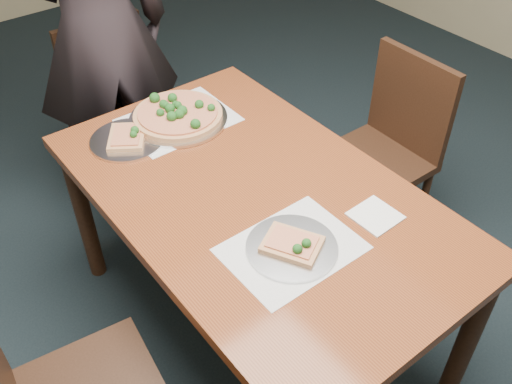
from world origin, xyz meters
TOP-DOWN VIEW (x-y plane):
  - dining_table at (0.06, 0.35)m, footprint 0.90×1.50m
  - chair_far at (0.09, 1.48)m, footprint 0.43×0.43m
  - chair_right at (0.89, 0.46)m, footprint 0.42×0.42m
  - diner at (0.05, 1.46)m, footprint 0.74×0.55m
  - placemat_main at (0.08, 0.88)m, footprint 0.42×0.32m
  - placemat_near at (-0.02, 0.08)m, footprint 0.40×0.30m
  - pizza_pan at (0.08, 0.88)m, footprint 0.39×0.39m
  - slice_plate_near at (-0.02, 0.08)m, footprint 0.28×0.28m
  - slice_plate_far at (-0.14, 0.88)m, footprint 0.28×0.28m
  - napkin at (0.29, 0.02)m, footprint 0.14×0.14m

SIDE VIEW (x-z plane):
  - chair_far at x=0.09m, z-range 0.06..0.97m
  - chair_right at x=0.89m, z-range 0.06..0.97m
  - dining_table at x=0.06m, z-range 0.28..1.03m
  - placemat_main at x=0.08m, z-range 0.75..0.75m
  - placemat_near at x=-0.02m, z-range 0.75..0.75m
  - napkin at x=0.29m, z-range 0.75..0.76m
  - slice_plate_far at x=-0.14m, z-range 0.73..0.79m
  - slice_plate_near at x=-0.02m, z-range 0.74..0.79m
  - pizza_pan at x=0.08m, z-range 0.74..0.81m
  - diner at x=0.05m, z-range 0.00..1.86m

